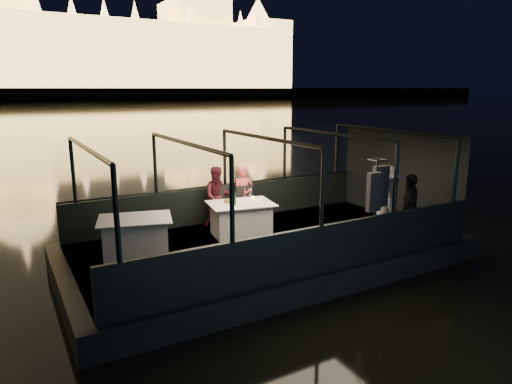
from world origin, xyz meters
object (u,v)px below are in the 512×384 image
coat_stand (375,211)px  passenger_dark (410,204)px  passenger_stripe (387,206)px  dining_table_aft (136,236)px  person_man_maroon (218,196)px  chair_port_left (229,208)px  person_woman_coral (244,194)px  dining_table_central (241,219)px  wine_bottle (235,198)px  chair_port_right (248,207)px

coat_stand → passenger_dark: bearing=9.7°
passenger_stripe → dining_table_aft: bearing=87.6°
person_man_maroon → passenger_stripe: (2.63, -2.98, 0.10)m
chair_port_left → person_woman_coral: 0.54m
coat_stand → person_man_maroon: 3.86m
person_man_maroon → person_woman_coral: bearing=10.6°
dining_table_central → passenger_stripe: bearing=-39.6°
dining_table_central → person_woman_coral: 1.10m
dining_table_aft → wine_bottle: bearing=-0.9°
passenger_stripe → chair_port_left: bearing=59.5°
dining_table_aft → dining_table_central: bearing=1.1°
person_woman_coral → coat_stand: bearing=-64.9°
dining_table_central → wine_bottle: wine_bottle is taller
chair_port_left → person_man_maroon: bearing=133.9°
coat_stand → person_man_maroon: bearing=119.9°
person_woman_coral → dining_table_aft: bearing=-158.1°
dining_table_central → wine_bottle: 0.57m
dining_table_aft → person_woman_coral: (2.99, 0.93, 0.36)m
chair_port_right → coat_stand: (1.25, -3.04, 0.45)m
passenger_stripe → dining_table_central: bearing=70.2°
chair_port_left → passenger_stripe: passenger_stripe is taller
dining_table_central → person_woman_coral: size_ratio=1.01×
chair_port_left → person_woman_coral: bearing=-17.2°
person_woman_coral → passenger_dark: size_ratio=0.94×
coat_stand → person_woman_coral: 3.53m
chair_port_left → coat_stand: bearing=-86.8°
dining_table_aft → passenger_stripe: size_ratio=0.84×
person_man_maroon → passenger_stripe: size_ratio=0.86×
dining_table_aft → person_man_maroon: size_ratio=0.97×
wine_bottle → coat_stand: bearing=-49.8°
dining_table_central → passenger_dark: size_ratio=0.95×
passenger_dark → wine_bottle: passenger_dark is taller
passenger_stripe → passenger_dark: size_ratio=1.13×
dining_table_central → person_man_maroon: bearing=98.9°
dining_table_aft → chair_port_right: (2.97, 0.67, 0.06)m
passenger_dark → person_woman_coral: bearing=-99.5°
dining_table_aft → wine_bottle: size_ratio=4.41×
person_woman_coral → wine_bottle: person_woman_coral is taller
dining_table_central → person_man_maroon: 1.00m
passenger_stripe → wine_bottle: 3.33m
person_man_maroon → wine_bottle: person_man_maroon is taller
person_man_maroon → wine_bottle: (-0.06, -1.00, 0.17)m
passenger_dark → wine_bottle: size_ratio=4.67×
coat_stand → passenger_dark: size_ratio=1.31×
chair_port_right → wine_bottle: wine_bottle is taller
chair_port_right → passenger_stripe: size_ratio=0.55×
chair_port_left → coat_stand: (1.69, -3.25, 0.45)m
chair_port_left → wine_bottle: (-0.29, -0.91, 0.47)m
coat_stand → dining_table_central: bearing=126.3°
dining_table_central → dining_table_aft: bearing=-178.9°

